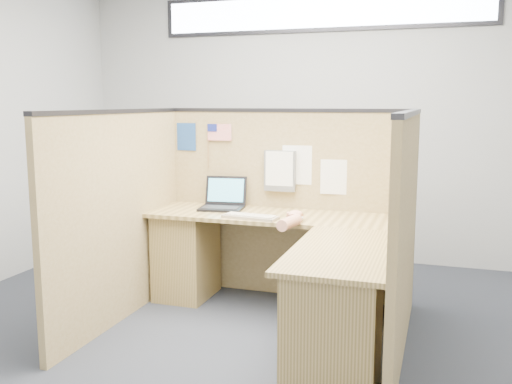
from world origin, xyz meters
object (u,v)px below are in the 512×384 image
(laptop, at_px, (224,201))
(mouse, at_px, (295,218))
(l_desk, at_px, (284,274))
(keyboard, at_px, (250,217))

(laptop, distance_m, mouse, 0.75)
(l_desk, height_order, keyboard, keyboard)
(l_desk, distance_m, laptop, 0.92)
(keyboard, bearing_deg, mouse, 6.17)
(laptop, height_order, mouse, laptop)
(l_desk, bearing_deg, keyboard, 148.84)
(l_desk, distance_m, mouse, 0.41)
(l_desk, distance_m, keyboard, 0.51)
(laptop, distance_m, keyboard, 0.47)
(l_desk, height_order, laptop, laptop)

